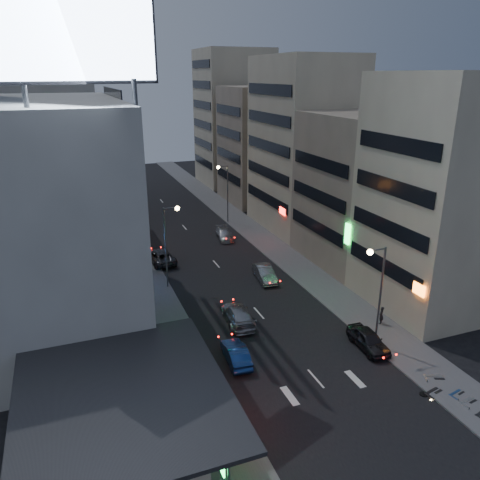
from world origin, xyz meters
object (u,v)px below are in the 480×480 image
scooter_blue (460,382)px  scooter_silver_b (443,368)px  parked_car_right_mid (265,273)px  scooter_black_b (437,380)px  person (381,315)px  road_car_silver (238,315)px  parked_car_right_near (368,340)px  road_car_blue (236,354)px  parked_car_left (161,256)px  scooter_silver_a (472,390)px  parked_car_right_far (224,234)px

scooter_blue → scooter_silver_b: (0.04, 1.55, 0.08)m
parked_car_right_mid → scooter_black_b: 20.35m
person → scooter_blue: person is taller
person → scooter_silver_b: (-0.44, -7.47, -0.18)m
parked_car_right_mid → road_car_silver: bearing=-121.2°
scooter_blue → parked_car_right_near: bearing=10.5°
road_car_silver → road_car_blue: bearing=73.8°
road_car_silver → scooter_black_b: road_car_silver is taller
parked_car_right_near → person: bearing=42.5°
parked_car_left → scooter_black_b: size_ratio=2.82×
parked_car_right_mid → road_car_silver: (-5.60, -7.17, 0.03)m
scooter_silver_a → person: bearing=-10.4°
person → scooter_black_b: (-1.75, -8.31, -0.20)m
parked_car_left → parked_car_right_far: bearing=-156.2°
scooter_silver_b → parked_car_right_mid: bearing=37.8°
parked_car_left → road_car_blue: 20.79m
parked_car_right_near → scooter_silver_a: size_ratio=2.44×
road_car_blue → scooter_black_b: (11.38, -7.62, 0.01)m
parked_car_right_far → scooter_black_b: parked_car_right_far is taller
parked_car_right_mid → parked_car_right_far: 13.30m
scooter_black_b → parked_car_right_far: bearing=-5.8°
parked_car_right_mid → road_car_blue: bearing=-115.1°
parked_car_right_near → parked_car_left: (-11.20, 22.67, 0.00)m
parked_car_left → road_car_blue: (1.17, -20.75, -0.06)m
parked_car_left → road_car_blue: bearing=88.7°
parked_car_right_near → parked_car_right_far: 27.68m
parked_car_right_mid → road_car_blue: size_ratio=1.08×
road_car_blue → scooter_silver_a: bearing=148.8°
parked_car_right_near → parked_car_left: size_ratio=0.81×
parked_car_right_near → road_car_blue: size_ratio=1.05×
parked_car_left → person: bearing=121.0°
road_car_silver → parked_car_right_far: bearing=-100.2°
road_car_silver → scooter_silver_b: 16.00m
parked_car_right_mid → parked_car_right_far: (0.29, 13.29, -0.08)m
road_car_silver → parked_car_left: bearing=-72.2°
scooter_silver_a → scooter_black_b: scooter_black_b is taller
scooter_silver_b → parked_car_right_near: bearing=51.9°
person → scooter_black_b: person is taller
scooter_black_b → road_car_silver: bearing=24.2°
road_car_blue → person: bearing=-172.3°
road_car_silver → scooter_black_b: 15.84m
road_car_silver → scooter_silver_b: (10.58, -12.00, -0.04)m
scooter_silver_b → scooter_black_b: bearing=146.0°
person → scooter_silver_b: bearing=44.7°
parked_car_right_far → scooter_blue: bearing=-74.4°
person → scooter_silver_b: person is taller
parked_car_right_far → scooter_black_b: 33.48m
parked_car_left → scooter_black_b: (12.55, -28.38, -0.04)m
scooter_blue → scooter_black_b: (-1.27, 0.70, 0.06)m
road_car_blue → scooter_silver_a: size_ratio=2.33×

